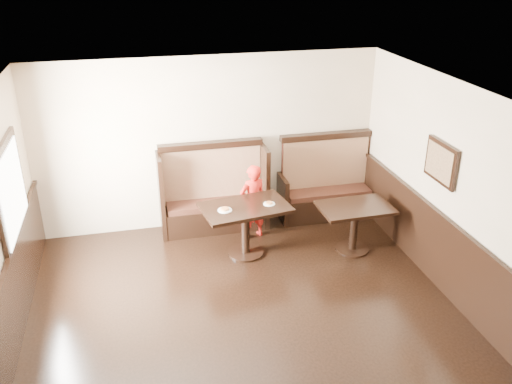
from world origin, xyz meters
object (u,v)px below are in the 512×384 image
object	(u,v)px
booth_main	(213,198)
table_main	(245,217)
table_neighbor	(355,217)
child	(253,202)
booth_neighbor	(326,189)

from	to	relation	value
booth_main	table_main	xyz separation A→B (m)	(0.32, -0.98, 0.09)
table_neighbor	child	distance (m)	1.60
table_main	child	distance (m)	0.55
booth_main	table_neighbor	bearing A→B (deg)	-32.81
booth_neighbor	child	bearing A→B (deg)	-161.38
table_main	child	world-z (taller)	child
table_neighbor	child	xyz separation A→B (m)	(-1.39, 0.78, 0.06)
child	table_main	bearing A→B (deg)	49.75
booth_neighbor	child	xyz separation A→B (m)	(-1.40, -0.47, 0.14)
table_main	table_neighbor	size ratio (longest dim) A/B	1.25
table_neighbor	child	size ratio (longest dim) A/B	0.89
booth_neighbor	table_neighbor	distance (m)	1.25
booth_main	child	distance (m)	0.73
booth_main	table_main	size ratio (longest dim) A/B	1.28
table_main	child	bearing A→B (deg)	56.73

